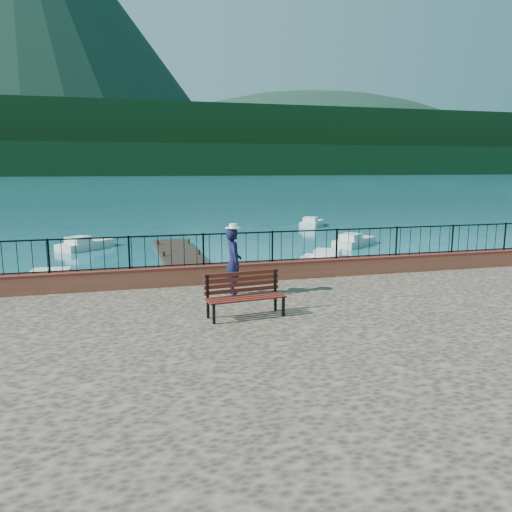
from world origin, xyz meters
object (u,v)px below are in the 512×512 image
boat_0 (67,278)px  boat_5 (312,221)px  park_bench (245,304)px  boat_3 (85,242)px  boat_1 (338,258)px  boat_2 (354,239)px  person (233,262)px

boat_0 → boat_5: bearing=48.7°
park_bench → boat_0: (-4.96, 9.42, -1.11)m
park_bench → boat_3: park_bench is taller
boat_0 → boat_1: size_ratio=1.17×
boat_1 → boat_5: 16.72m
boat_5 → boat_2: bearing=-152.6°
boat_3 → boat_1: bearing=-83.8°
boat_1 → boat_3: 15.02m
boat_1 → boat_0: bearing=-139.1°
boat_2 → park_bench: bearing=-162.6°
person → boat_1: bearing=-37.4°
person → boat_1: (7.15, 8.72, -1.75)m
park_bench → boat_2: park_bench is taller
boat_1 → boat_5: (4.91, 15.98, 0.00)m
boat_3 → boat_5: size_ratio=1.06×
boat_0 → boat_2: 17.47m
boat_0 → boat_2: same height
person → boat_2: person is taller
park_bench → person: size_ratio=1.03×
boat_5 → person: bearing=-171.8°
person → park_bench: bearing=177.2°
boat_2 → boat_1: bearing=-161.6°
boat_2 → boat_5: same height
boat_2 → boat_5: (1.22, 10.24, 0.00)m
boat_1 → boat_5: same height
boat_2 → boat_3: 16.18m
boat_3 → park_bench: bearing=-124.1°
boat_0 → boat_2: bearing=27.4°
boat_3 → boat_0: bearing=-138.5°
person → boat_3: (-5.06, 17.48, -1.75)m
boat_0 → boat_1: same height
boat_0 → boat_5: 24.40m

